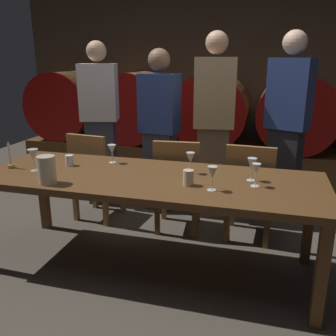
{
  "coord_description": "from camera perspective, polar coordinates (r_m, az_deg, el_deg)",
  "views": [
    {
      "loc": [
        0.7,
        -2.49,
        1.57
      ],
      "look_at": [
        0.04,
        -0.07,
        0.8
      ],
      "focal_mm": 38.99,
      "sensor_mm": 36.0,
      "label": 1
    }
  ],
  "objects": [
    {
      "name": "barrel_shelf",
      "position": [
        5.12,
        6.78,
        1.46
      ],
      "size": [
        5.3,
        0.9,
        0.41
      ],
      "primitive_type": "cube",
      "color": "brown",
      "rests_on": "ground"
    },
    {
      "name": "cup_left",
      "position": [
        2.99,
        -15.16,
        1.15
      ],
      "size": [
        0.06,
        0.06,
        0.09
      ],
      "primitive_type": "cylinder",
      "color": "white",
      "rests_on": "dining_table"
    },
    {
      "name": "wine_glass_right",
      "position": [
        2.58,
        12.99,
        0.49
      ],
      "size": [
        0.07,
        0.07,
        0.16
      ],
      "color": "silver",
      "rests_on": "dining_table"
    },
    {
      "name": "wine_barrel_far_left",
      "position": [
        5.71,
        -15.25,
        9.56
      ],
      "size": [
        0.97,
        0.86,
        0.97
      ],
      "color": "#513319",
      "rests_on": "barrel_shelf"
    },
    {
      "name": "guest_far_right",
      "position": [
        3.68,
        18.1,
        6.22
      ],
      "size": [
        0.44,
        0.37,
        1.8
      ],
      "rotation": [
        0.0,
        0.0,
        2.74
      ],
      "color": "black",
      "rests_on": "ground"
    },
    {
      "name": "guest_center_right",
      "position": [
        3.56,
        7.19,
        6.51
      ],
      "size": [
        0.4,
        0.28,
        1.79
      ],
      "rotation": [
        0.0,
        0.0,
        3.24
      ],
      "color": "brown",
      "rests_on": "ground"
    },
    {
      "name": "chair_left",
      "position": [
        3.61,
        -11.49,
        -0.72
      ],
      "size": [
        0.44,
        0.44,
        0.88
      ],
      "rotation": [
        0.0,
        0.0,
        3.02
      ],
      "color": "olive",
      "rests_on": "ground"
    },
    {
      "name": "wine_glass_far_right",
      "position": [
        2.47,
        13.61,
        -0.27
      ],
      "size": [
        0.06,
        0.06,
        0.16
      ],
      "color": "white",
      "rests_on": "dining_table"
    },
    {
      "name": "cup_right",
      "position": [
        2.45,
        3.2,
        -1.53
      ],
      "size": [
        0.07,
        0.07,
        0.11
      ],
      "primitive_type": "cylinder",
      "color": "beige",
      "rests_on": "dining_table"
    },
    {
      "name": "pitcher",
      "position": [
        2.6,
        -18.42,
        -0.28
      ],
      "size": [
        0.12,
        0.12,
        0.19
      ],
      "color": "beige",
      "rests_on": "dining_table"
    },
    {
      "name": "ground_plane",
      "position": [
        3.03,
        -0.45,
        -14.16
      ],
      "size": [
        7.66,
        7.66,
        0.0
      ],
      "primitive_type": "plane",
      "color": "#4C443A"
    },
    {
      "name": "wine_barrel_left",
      "position": [
        5.25,
        -4.99,
        9.49
      ],
      "size": [
        0.97,
        0.86,
        0.97
      ],
      "color": "brown",
      "rests_on": "barrel_shelf"
    },
    {
      "name": "wine_glass_far_left",
      "position": [
        2.91,
        -20.33,
        1.89
      ],
      "size": [
        0.08,
        0.08,
        0.17
      ],
      "color": "silver",
      "rests_on": "dining_table"
    },
    {
      "name": "chair_right",
      "position": [
        3.21,
        12.67,
        -3.06
      ],
      "size": [
        0.42,
        0.42,
        0.88
      ],
      "rotation": [
        0.0,
        0.0,
        3.09
      ],
      "color": "olive",
      "rests_on": "ground"
    },
    {
      "name": "candle_center",
      "position": [
        3.08,
        -23.4,
        1.09
      ],
      "size": [
        0.05,
        0.05,
        0.22
      ],
      "color": "olive",
      "rests_on": "dining_table"
    },
    {
      "name": "dining_table",
      "position": [
        2.67,
        -2.9,
        -2.63
      ],
      "size": [
        2.49,
        0.87,
        0.74
      ],
      "color": "brown",
      "rests_on": "ground"
    },
    {
      "name": "chair_center",
      "position": [
        3.29,
        1.51,
        -2.12
      ],
      "size": [
        0.44,
        0.44,
        0.88
      ],
      "rotation": [
        0.0,
        0.0,
        3.24
      ],
      "color": "olive",
      "rests_on": "ground"
    },
    {
      "name": "wine_barrel_right",
      "position": [
        4.95,
        19.36,
        8.15
      ],
      "size": [
        0.97,
        0.86,
        0.97
      ],
      "color": "#513319",
      "rests_on": "barrel_shelf"
    },
    {
      "name": "guest_center_left",
      "position": [
        3.73,
        -1.33,
        5.9
      ],
      "size": [
        0.41,
        0.29,
        1.65
      ],
      "rotation": [
        0.0,
        0.0,
        2.99
      ],
      "color": "#33384C",
      "rests_on": "ground"
    },
    {
      "name": "guest_far_left",
      "position": [
        3.98,
        -10.54,
        6.86
      ],
      "size": [
        0.43,
        0.33,
        1.72
      ],
      "rotation": [
        0.0,
        0.0,
        3.39
      ],
      "color": "#33384C",
      "rests_on": "ground"
    },
    {
      "name": "back_wall",
      "position": [
        5.49,
        8.18,
        16.15
      ],
      "size": [
        5.89,
        0.24,
        3.0
      ],
      "primitive_type": "cube",
      "color": "#473A2D",
      "rests_on": "ground"
    },
    {
      "name": "wine_barrel_center",
      "position": [
        4.99,
        6.86,
        9.04
      ],
      "size": [
        0.97,
        0.86,
        0.97
      ],
      "color": "#513319",
      "rests_on": "barrel_shelf"
    },
    {
      "name": "wine_glass_center_right",
      "position": [
        2.35,
        6.94,
        -0.84
      ],
      "size": [
        0.07,
        0.07,
        0.16
      ],
      "color": "silver",
      "rests_on": "dining_table"
    },
    {
      "name": "wine_glass_left",
      "position": [
        2.98,
        -8.76,
        2.86
      ],
      "size": [
        0.07,
        0.07,
        0.15
      ],
      "color": "silver",
      "rests_on": "dining_table"
    },
    {
      "name": "wine_glass_center_left",
      "position": [
        2.68,
        3.53,
        1.53
      ],
      "size": [
        0.06,
        0.06,
        0.16
      ],
      "color": "white",
      "rests_on": "dining_table"
    }
  ]
}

